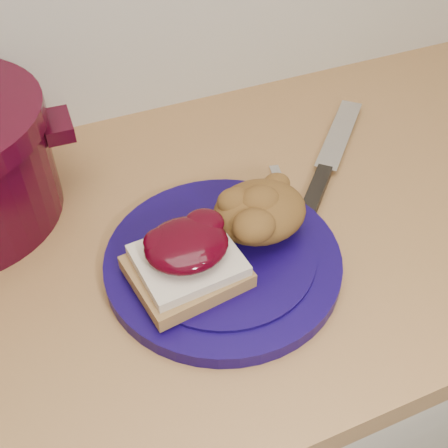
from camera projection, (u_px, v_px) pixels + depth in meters
name	position (u px, v px, depth m)	size (l,w,h in m)	color
base_cabinet	(189.00, 417.00, 1.04)	(4.00, 0.60, 0.86)	beige
plate	(223.00, 261.00, 0.67)	(0.28, 0.28, 0.02)	#0F0440
sandwich	(187.00, 259.00, 0.62)	(0.13, 0.12, 0.06)	olive
stuffing_mound	(260.00, 212.00, 0.67)	(0.12, 0.10, 0.06)	brown
chef_knife	(322.00, 176.00, 0.79)	(0.23, 0.23, 0.02)	black
butter_knife	(290.00, 207.00, 0.75)	(0.18, 0.01, 0.00)	silver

